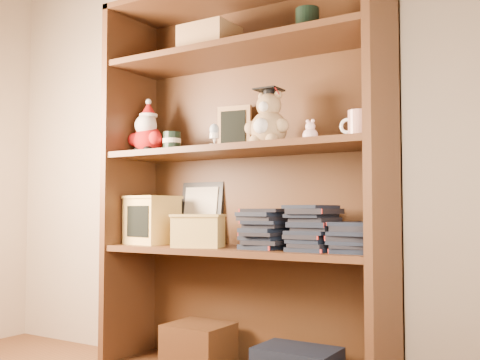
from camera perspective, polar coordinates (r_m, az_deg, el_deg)
The scene contains 16 objects.
bookcase at distance 2.29m, azimuth 0.61°, elevation -1.09°, with size 1.20×0.35×1.60m.
shelf_lower at distance 2.25m, azimuth 0.00°, elevation -7.21°, with size 1.14×0.33×0.02m.
shelf_upper at distance 2.25m, azimuth 0.00°, elevation 2.99°, with size 1.14×0.33×0.02m.
santa_plush at distance 2.55m, azimuth -9.41°, elevation 4.72°, with size 0.18×0.13×0.26m.
teachers_tin at distance 2.46m, azimuth -6.93°, elevation 3.85°, with size 0.08×0.08×0.09m.
chalkboard_plaque at distance 2.42m, azimuth -0.56°, elevation 5.14°, with size 0.15×0.09×0.20m.
egg_cup at distance 2.24m, azimuth -2.62°, elevation 4.65°, with size 0.04×0.04×0.09m.
grad_teddy_bear at distance 2.19m, azimuth 2.87°, elevation 5.78°, with size 0.19×0.16×0.23m.
pink_figurine at distance 2.11m, azimuth 7.16°, elevation 4.70°, with size 0.06×0.06×0.09m.
teacher_mug at distance 2.05m, azimuth 11.99°, elevation 5.48°, with size 0.12×0.08×0.10m.
certificate_frame at distance 2.52m, azimuth -3.96°, elevation -3.34°, with size 0.22×0.06×0.27m.
treats_box at distance 2.51m, azimuth -8.93°, elevation -4.00°, with size 0.21×0.21×0.21m.
pencils_box at distance 2.27m, azimuth -4.26°, elevation -5.13°, with size 0.24×0.20×0.13m.
book_stack_left at distance 2.18m, azimuth 2.78°, elevation -4.90°, with size 0.14×0.20×0.16m.
book_stack_mid at distance 2.09m, azimuth 7.52°, elevation -4.74°, with size 0.14×0.20×0.18m.
book_stack_right at distance 2.03m, azimuth 11.77°, elevation -5.65°, with size 0.14×0.20×0.11m.
Camera 1 is at (1.24, -0.60, 0.70)m, focal length 42.00 mm.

